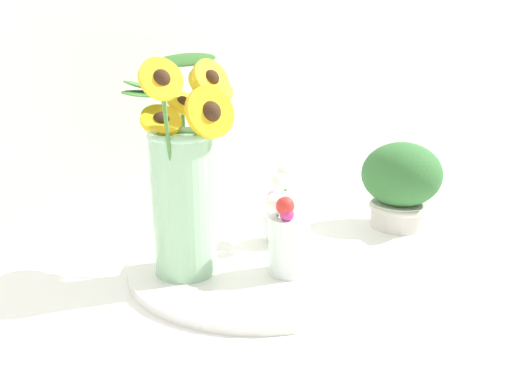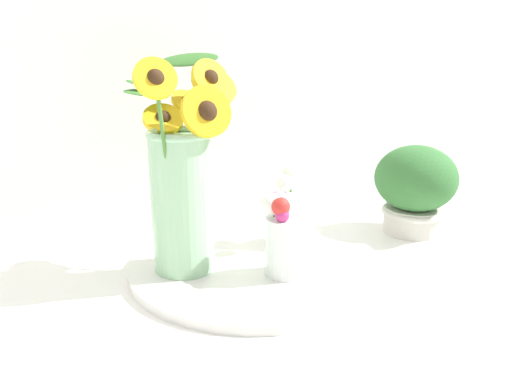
% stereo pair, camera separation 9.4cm
% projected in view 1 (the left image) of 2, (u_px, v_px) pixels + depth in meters
% --- Properties ---
extents(ground_plane, '(6.00, 6.00, 0.00)m').
position_uv_depth(ground_plane, '(276.00, 274.00, 0.95)').
color(ground_plane, white).
extents(serving_tray, '(0.49, 0.49, 0.02)m').
position_uv_depth(serving_tray, '(256.00, 263.00, 0.98)').
color(serving_tray, white).
rests_on(serving_tray, ground_plane).
extents(mason_jar_sunflowers, '(0.24, 0.20, 0.40)m').
position_uv_depth(mason_jar_sunflowers, '(185.00, 184.00, 0.89)').
color(mason_jar_sunflowers, '#99CC9E').
rests_on(mason_jar_sunflowers, serving_tray).
extents(vase_small_center, '(0.08, 0.08, 0.15)m').
position_uv_depth(vase_small_center, '(287.00, 239.00, 0.90)').
color(vase_small_center, white).
rests_on(vase_small_center, serving_tray).
extents(vase_bulb_right, '(0.09, 0.08, 0.17)m').
position_uv_depth(vase_bulb_right, '(280.00, 213.00, 1.04)').
color(vase_bulb_right, white).
rests_on(vase_bulb_right, serving_tray).
extents(potted_plant, '(0.19, 0.19, 0.20)m').
position_uv_depth(potted_plant, '(401.00, 182.00, 1.17)').
color(potted_plant, beige).
rests_on(potted_plant, ground_plane).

